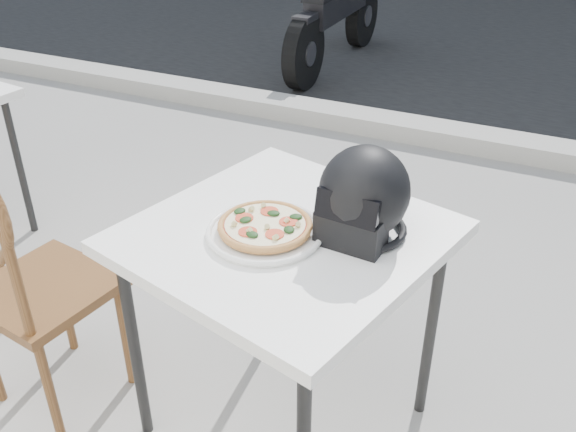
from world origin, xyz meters
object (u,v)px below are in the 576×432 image
at_px(helmet, 363,198).
at_px(cafe_chair_main, 16,268).
at_px(motorcycle, 336,17).
at_px(cafe_table_main, 286,251).
at_px(pizza, 265,225).
at_px(plate, 265,232).

relative_size(helmet, cafe_chair_main, 0.27).
relative_size(cafe_chair_main, motorcycle, 0.56).
height_order(cafe_table_main, motorcycle, motorcycle).
bearing_deg(helmet, cafe_table_main, -153.91).
bearing_deg(motorcycle, pizza, -71.29).
bearing_deg(cafe_chair_main, motorcycle, -74.04).
distance_m(pizza, motorcycle, 4.15).
height_order(plate, motorcycle, motorcycle).
bearing_deg(plate, pizza, 93.72).
height_order(plate, helmet, helmet).
height_order(cafe_table_main, pizza, pizza).
relative_size(plate, pizza, 1.29).
bearing_deg(plate, helmet, 26.61).
xyz_separation_m(cafe_table_main, pizza, (-0.04, -0.04, 0.10)).
relative_size(pizza, helmet, 1.21).
height_order(cafe_table_main, cafe_chair_main, cafe_chair_main).
bearing_deg(motorcycle, cafe_table_main, -70.51).
relative_size(cafe_table_main, motorcycle, 0.52).
distance_m(cafe_table_main, pizza, 0.12).
relative_size(plate, motorcycle, 0.24).
bearing_deg(pizza, plate, -86.28).
bearing_deg(cafe_chair_main, plate, -153.18).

